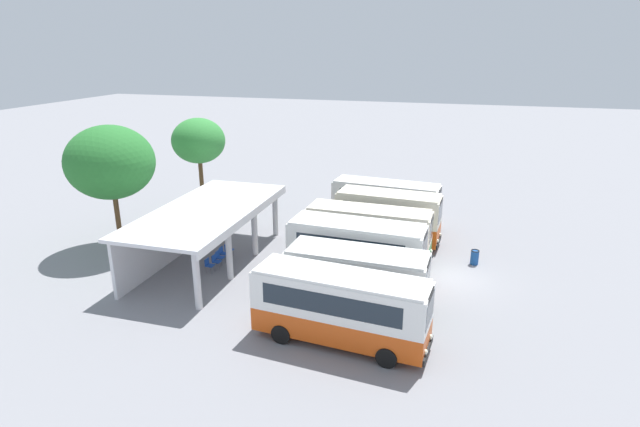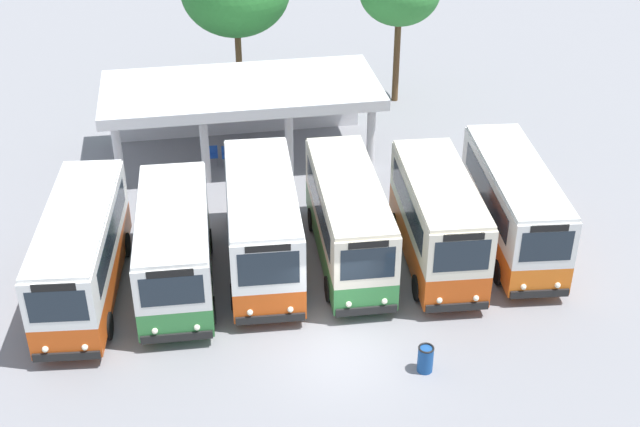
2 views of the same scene
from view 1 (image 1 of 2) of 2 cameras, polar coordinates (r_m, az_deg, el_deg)
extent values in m
plane|color=gray|center=(29.48, 14.63, -7.14)|extent=(180.00, 180.00, 0.00)
cylinder|color=black|center=(23.06, 8.83, -13.16)|extent=(0.30, 0.92, 0.90)
cylinder|color=black|center=(21.39, 7.53, -15.88)|extent=(0.30, 0.92, 0.90)
cylinder|color=black|center=(24.32, -2.30, -11.12)|extent=(0.30, 0.92, 0.90)
cylinder|color=black|center=(22.74, -4.43, -13.46)|extent=(0.30, 0.92, 0.90)
cube|color=#D14C14|center=(22.51, 2.27, -12.36)|extent=(2.85, 7.81, 1.09)
cube|color=white|center=(21.82, 2.32, -9.22)|extent=(2.85, 7.81, 1.69)
cube|color=white|center=(21.41, 2.35, -7.07)|extent=(2.77, 7.58, 0.12)
cube|color=black|center=(21.96, 12.10, -14.92)|extent=(2.03, 0.29, 0.28)
cube|color=#1E2833|center=(21.02, 12.33, -10.69)|extent=(1.75, 0.22, 1.10)
cube|color=black|center=(20.70, 12.46, -9.05)|extent=(1.28, 0.17, 0.24)
cube|color=#1E2833|center=(22.72, 2.97, -7.90)|extent=(0.62, 6.09, 0.93)
cube|color=#1E2833|center=(20.95, 1.08, -10.31)|extent=(0.62, 6.09, 0.93)
sphere|color=#EAEACC|center=(22.29, 12.41, -13.46)|extent=(0.20, 0.20, 0.20)
sphere|color=#EAEACC|center=(21.31, 11.85, -15.06)|extent=(0.20, 0.20, 0.20)
cylinder|color=black|center=(25.97, 9.28, -9.32)|extent=(0.25, 0.91, 0.90)
cylinder|color=black|center=(24.02, 8.39, -11.74)|extent=(0.25, 0.91, 0.90)
cylinder|color=black|center=(26.81, 0.25, -8.11)|extent=(0.25, 0.91, 0.90)
cylinder|color=black|center=(24.92, -1.37, -10.32)|extent=(0.25, 0.91, 0.90)
cube|color=#337F3D|center=(25.13, 4.10, -8.95)|extent=(2.59, 6.90, 1.04)
cube|color=silver|center=(24.54, 4.17, -6.22)|extent=(2.59, 6.90, 1.60)
cube|color=silver|center=(24.20, 4.21, -4.37)|extent=(2.51, 6.69, 0.12)
cube|color=black|center=(24.82, 11.93, -10.70)|extent=(2.24, 0.18, 0.28)
cube|color=#1E2833|center=(24.03, 12.10, -7.05)|extent=(1.93, 0.12, 1.04)
cube|color=black|center=(23.77, 12.20, -5.68)|extent=(1.41, 0.10, 0.24)
cube|color=#1E2833|center=(25.58, 4.60, -5.04)|extent=(0.23, 5.45, 0.88)
cube|color=#1E2833|center=(23.52, 3.23, -7.22)|extent=(0.23, 5.45, 0.88)
sphere|color=#EAEACC|center=(25.24, 12.13, -9.39)|extent=(0.20, 0.20, 0.20)
sphere|color=#EAEACC|center=(24.10, 11.77, -10.79)|extent=(0.20, 0.20, 0.20)
cylinder|color=black|center=(28.71, 9.07, -6.47)|extent=(0.27, 0.91, 0.90)
cylinder|color=black|center=(26.71, 8.18, -8.42)|extent=(0.27, 0.91, 0.90)
cylinder|color=black|center=(29.72, 0.40, -5.32)|extent=(0.27, 0.91, 0.90)
cylinder|color=black|center=(27.79, -1.11, -7.10)|extent=(0.27, 0.91, 0.90)
cube|color=#D14C14|center=(27.94, 4.09, -5.91)|extent=(2.74, 7.44, 1.10)
cube|color=white|center=(27.36, 4.16, -3.12)|extent=(2.74, 7.44, 1.84)
cube|color=white|center=(27.01, 4.21, -1.18)|extent=(2.65, 7.22, 0.12)
cube|color=black|center=(27.49, 11.58, -7.64)|extent=(2.24, 0.22, 0.28)
cube|color=#1E2833|center=(26.72, 11.75, -3.91)|extent=(1.93, 0.15, 1.20)
cube|color=black|center=(26.44, 11.86, -2.41)|extent=(1.41, 0.12, 0.24)
cube|color=#1E2833|center=(28.42, 4.59, -2.17)|extent=(0.35, 5.86, 1.01)
cube|color=#1E2833|center=(26.32, 3.28, -3.88)|extent=(0.35, 5.86, 1.01)
sphere|color=#EAEACC|center=(27.95, 11.79, -6.50)|extent=(0.20, 0.20, 0.20)
sphere|color=#EAEACC|center=(26.78, 11.41, -7.63)|extent=(0.20, 0.20, 0.20)
cylinder|color=black|center=(31.44, 9.92, -4.23)|extent=(0.25, 0.91, 0.90)
cylinder|color=black|center=(29.58, 9.31, -5.70)|extent=(0.25, 0.91, 0.90)
cylinder|color=black|center=(32.31, 1.86, -3.30)|extent=(0.25, 0.91, 0.90)
cylinder|color=black|center=(30.50, 0.77, -4.67)|extent=(0.25, 0.91, 0.90)
cube|color=#337F3D|center=(30.70, 5.44, -3.69)|extent=(2.40, 7.46, 1.03)
cube|color=beige|center=(30.20, 5.52, -1.24)|extent=(2.40, 7.46, 1.76)
cube|color=beige|center=(29.90, 5.58, 0.46)|extent=(2.33, 7.24, 0.12)
cube|color=black|center=(30.33, 12.31, -5.11)|extent=(2.04, 0.17, 0.28)
cube|color=#1E2833|center=(29.67, 12.47, -1.88)|extent=(1.76, 0.11, 1.15)
cube|color=black|center=(29.43, 12.56, -0.58)|extent=(1.29, 0.09, 0.24)
cube|color=#1E2833|center=(31.18, 5.78, -0.50)|extent=(0.25, 5.91, 0.97)
cube|color=#1E2833|center=(29.23, 4.87, -1.80)|extent=(0.25, 5.91, 0.97)
sphere|color=#EAEACC|center=(30.76, 12.46, -4.16)|extent=(0.20, 0.20, 0.20)
sphere|color=#EAEACC|center=(29.67, 12.21, -5.00)|extent=(0.20, 0.20, 0.20)
cylinder|color=black|center=(34.21, 11.36, -2.40)|extent=(0.28, 0.91, 0.90)
cylinder|color=black|center=(32.27, 10.75, -3.67)|extent=(0.28, 0.91, 0.90)
cylinder|color=black|center=(34.99, 4.71, -1.61)|extent=(0.28, 0.91, 0.90)
cylinder|color=black|center=(33.09, 3.73, -2.79)|extent=(0.28, 0.91, 0.90)
cube|color=#D14C14|center=(33.39, 7.65, -1.75)|extent=(2.66, 6.76, 1.20)
cube|color=beige|center=(32.91, 7.76, 0.66)|extent=(2.66, 6.76, 1.75)
cube|color=beige|center=(32.64, 7.83, 2.23)|extent=(2.58, 6.56, 0.12)
cube|color=black|center=(33.07, 13.27, -3.16)|extent=(2.10, 0.24, 0.28)
cube|color=#1E2833|center=(32.40, 13.45, 0.12)|extent=(1.81, 0.17, 1.14)
cube|color=black|center=(32.19, 13.54, 1.31)|extent=(1.32, 0.14, 0.24)
cube|color=#1E2833|center=(33.94, 8.00, 1.29)|extent=(0.40, 5.29, 0.96)
cube|color=#1E2833|center=(31.90, 7.15, 0.20)|extent=(0.40, 5.29, 0.96)
sphere|color=#EAEACC|center=(33.52, 13.43, -2.30)|extent=(0.20, 0.20, 0.20)
sphere|color=#EAEACC|center=(32.39, 13.16, -3.02)|extent=(0.20, 0.20, 0.20)
cylinder|color=black|center=(37.00, 11.21, -0.77)|extent=(0.30, 0.92, 0.90)
cylinder|color=black|center=(35.13, 10.59, -1.78)|extent=(0.30, 0.92, 0.90)
cylinder|color=black|center=(38.02, 4.34, 0.07)|extent=(0.30, 0.92, 0.90)
cylinder|color=black|center=(36.20, 3.39, -0.87)|extent=(0.30, 0.92, 0.90)
cube|color=orange|center=(36.36, 7.37, -0.11)|extent=(2.80, 7.64, 1.09)
cube|color=silver|center=(35.94, 7.46, 2.01)|extent=(2.80, 7.64, 1.73)
cube|color=silver|center=(35.69, 7.52, 3.43)|extent=(2.72, 7.42, 0.12)
cube|color=black|center=(35.84, 13.19, -1.43)|extent=(2.01, 0.29, 0.28)
cube|color=#1E2833|center=(35.26, 13.33, 1.42)|extent=(1.73, 0.21, 1.12)
cube|color=black|center=(35.07, 13.42, 2.50)|extent=(1.27, 0.17, 0.24)
cube|color=#1E2833|center=(36.93, 7.72, 2.53)|extent=(0.60, 5.96, 0.95)
cube|color=#1E2833|center=(34.97, 6.88, 1.65)|extent=(0.60, 5.96, 0.95)
sphere|color=#EAEACC|center=(36.28, 13.35, -0.68)|extent=(0.20, 0.20, 0.20)
sphere|color=#EAEACC|center=(35.19, 13.06, -1.26)|extent=(0.20, 0.20, 0.20)
cylinder|color=silver|center=(25.52, -13.77, -7.27)|extent=(0.36, 0.36, 3.20)
cylinder|color=silver|center=(28.35, -10.27, -4.33)|extent=(0.36, 0.36, 3.20)
cylinder|color=silver|center=(31.33, -7.43, -1.92)|extent=(0.36, 0.36, 3.20)
cylinder|color=silver|center=(34.41, -5.10, 0.06)|extent=(0.36, 0.36, 3.20)
cube|color=silver|center=(31.93, -16.23, -2.14)|extent=(11.45, 0.20, 3.20)
cube|color=silver|center=(30.20, -12.69, 0.40)|extent=(11.95, 5.45, 0.20)
cube|color=silver|center=(29.12, -8.02, -0.50)|extent=(11.95, 0.10, 0.28)
cylinder|color=slate|center=(29.86, -11.85, -6.11)|extent=(0.03, 0.03, 0.44)
cylinder|color=slate|center=(29.58, -12.18, -6.37)|extent=(0.03, 0.03, 0.44)
cylinder|color=slate|center=(30.02, -12.43, -6.01)|extent=(0.03, 0.03, 0.44)
cylinder|color=slate|center=(29.75, -12.77, -6.27)|extent=(0.03, 0.03, 0.44)
cube|color=#1E4CB2|center=(29.71, -12.34, -5.77)|extent=(0.45, 0.45, 0.04)
cube|color=#1E4CB2|center=(29.72, -12.70, -5.36)|extent=(0.44, 0.05, 0.40)
cylinder|color=slate|center=(30.29, -11.11, -5.69)|extent=(0.03, 0.03, 0.44)
cylinder|color=slate|center=(30.01, -11.43, -5.95)|extent=(0.03, 0.03, 0.44)
cylinder|color=slate|center=(30.45, -11.69, -5.59)|extent=(0.03, 0.03, 0.44)
cylinder|color=slate|center=(30.18, -12.02, -5.85)|extent=(0.03, 0.03, 0.44)
cube|color=#1E4CB2|center=(30.13, -11.59, -5.35)|extent=(0.45, 0.45, 0.04)
cube|color=#1E4CB2|center=(30.15, -11.95, -4.95)|extent=(0.44, 0.05, 0.40)
cylinder|color=slate|center=(30.81, -10.73, -5.23)|extent=(0.03, 0.03, 0.44)
cylinder|color=slate|center=(30.53, -11.04, -5.48)|extent=(0.03, 0.03, 0.44)
cylinder|color=slate|center=(30.97, -11.31, -5.14)|extent=(0.03, 0.03, 0.44)
cylinder|color=slate|center=(30.69, -11.62, -5.39)|extent=(0.03, 0.03, 0.44)
cube|color=#1E4CB2|center=(30.66, -11.20, -4.90)|extent=(0.45, 0.45, 0.04)
cube|color=#1E4CB2|center=(30.67, -11.55, -4.51)|extent=(0.44, 0.05, 0.40)
cylinder|color=slate|center=(31.33, -10.35, -4.79)|extent=(0.03, 0.03, 0.44)
cylinder|color=slate|center=(31.05, -10.65, -5.03)|extent=(0.03, 0.03, 0.44)
cylinder|color=slate|center=(31.49, -10.92, -4.71)|extent=(0.03, 0.03, 0.44)
cylinder|color=slate|center=(31.21, -11.22, -4.94)|extent=(0.03, 0.03, 0.44)
cube|color=#1E4CB2|center=(31.18, -10.81, -4.46)|extent=(0.45, 0.45, 0.04)
cube|color=#1E4CB2|center=(31.19, -11.16, -4.08)|extent=(0.44, 0.05, 0.40)
cylinder|color=slate|center=(31.80, -9.77, -4.40)|extent=(0.03, 0.03, 0.44)
cylinder|color=slate|center=(31.52, -10.06, -4.63)|extent=(0.03, 0.03, 0.44)
cylinder|color=slate|center=(31.96, -10.33, -4.31)|extent=(0.03, 0.03, 0.44)
cylinder|color=slate|center=(31.68, -10.63, -4.54)|extent=(0.03, 0.03, 0.44)
cube|color=#1E4CB2|center=(31.65, -10.22, -4.07)|extent=(0.45, 0.45, 0.04)
cube|color=#1E4CB2|center=(31.66, -10.56, -3.69)|extent=(0.44, 0.05, 0.40)
cylinder|color=brown|center=(34.60, -21.88, -0.78)|extent=(0.32, 0.32, 3.62)
ellipsoid|color=#28722D|center=(33.62, -22.66, 5.38)|extent=(5.36, 5.36, 4.55)
cylinder|color=brown|center=(39.74, -13.21, 2.94)|extent=(0.32, 0.32, 4.21)
ellipsoid|color=#338438|center=(38.95, -13.60, 8.02)|extent=(3.96, 3.96, 3.36)
cylinder|color=#19478C|center=(31.53, 17.10, -4.79)|extent=(0.48, 0.48, 0.85)
torus|color=black|center=(31.36, 17.18, -4.04)|extent=(0.49, 0.49, 0.06)
camera|label=2|loc=(30.60, 61.77, 18.65)|focal=47.53mm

